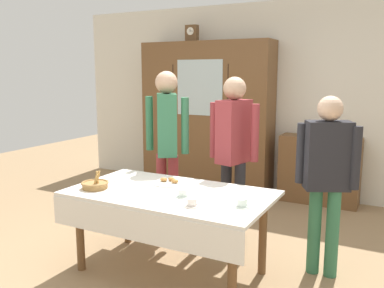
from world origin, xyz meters
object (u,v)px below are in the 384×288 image
tea_cup_near_left (192,203)px  dining_table (168,204)px  person_by_cabinet (327,169)px  bread_basket (95,185)px  person_behind_table_right (167,135)px  spoon_near_right (113,181)px  tea_cup_back_edge (242,204)px  wall_cabinet (206,117)px  pastry_plate (169,182)px  bookshelf_low (319,170)px  spoon_far_right (145,199)px  person_beside_shelf (234,143)px  mantel_clock (192,33)px  tea_cup_mid_left (183,193)px  book_stack (321,132)px

tea_cup_near_left → dining_table: bearing=146.9°
dining_table → tea_cup_near_left: bearing=-33.1°
person_by_cabinet → bread_basket: bearing=-156.1°
person_behind_table_right → person_by_cabinet: 1.70m
spoon_near_right → tea_cup_back_edge: bearing=-5.8°
wall_cabinet → bread_basket: (0.27, -2.78, -0.32)m
pastry_plate → bread_basket: bearing=-138.0°
pastry_plate → person_by_cabinet: person_by_cabinet is taller
bookshelf_low → tea_cup_back_edge: 2.72m
person_behind_table_right → tea_cup_back_edge: bearing=-36.3°
wall_cabinet → spoon_near_right: bearing=-84.2°
wall_cabinet → spoon_far_right: wall_cabinet is taller
spoon_near_right → person_beside_shelf: size_ratio=0.07×
spoon_near_right → person_by_cabinet: bearing=16.4°
wall_cabinet → tea_cup_back_edge: 3.11m
bookshelf_low → spoon_near_right: size_ratio=8.65×
bookshelf_low → person_beside_shelf: 1.90m
tea_cup_back_edge → person_beside_shelf: size_ratio=0.08×
mantel_clock → dining_table: bearing=-66.2°
mantel_clock → tea_cup_near_left: bearing=-62.1°
spoon_far_right → person_beside_shelf: person_beside_shelf is taller
person_behind_table_right → pastry_plate: bearing=-57.4°
mantel_clock → bread_basket: bearing=-79.6°
tea_cup_near_left → pastry_plate: bearing=135.8°
mantel_clock → person_beside_shelf: 2.50m
wall_cabinet → person_behind_table_right: wall_cabinet is taller
spoon_near_right → person_beside_shelf: (0.86, 0.84, 0.30)m
dining_table → person_beside_shelf: person_beside_shelf is taller
tea_cup_near_left → spoon_near_right: (-0.99, 0.30, -0.02)m
spoon_far_right → person_behind_table_right: size_ratio=0.07×
mantel_clock → tea_cup_mid_left: size_ratio=1.85×
dining_table → spoon_near_right: size_ratio=14.46×
tea_cup_near_left → book_stack: bearing=82.1°
wall_cabinet → bookshelf_low: size_ratio=2.11×
mantel_clock → spoon_far_right: size_ratio=2.02×
dining_table → bread_basket: size_ratio=7.17×
mantel_clock → bookshelf_low: mantel_clock is taller
person_beside_shelf → spoon_far_right: bearing=-103.6°
dining_table → tea_cup_mid_left: (0.17, -0.05, 0.13)m
tea_cup_near_left → spoon_far_right: tea_cup_near_left is taller
mantel_clock → person_behind_table_right: (0.64, -1.77, -1.22)m
pastry_plate → tea_cup_near_left: bearing=-44.2°
tea_cup_mid_left → tea_cup_back_edge: 0.52m
bread_basket → spoon_near_right: bearing=93.4°
spoon_near_right → spoon_far_right: same height
tea_cup_back_edge → person_beside_shelf: person_beside_shelf is taller
person_behind_table_right → mantel_clock: bearing=109.8°
tea_cup_near_left → wall_cabinet: bearing=113.9°
book_stack → spoon_near_right: (-1.39, -2.57, -0.22)m
tea_cup_mid_left → spoon_far_right: bearing=-138.3°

